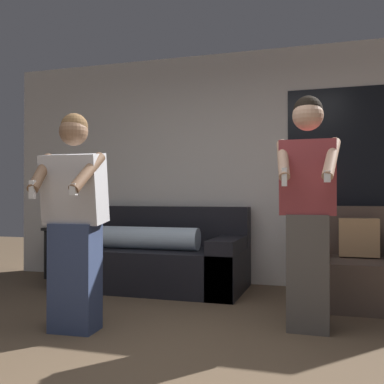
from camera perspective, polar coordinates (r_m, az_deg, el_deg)
name	(u,v)px	position (r m, az deg, el deg)	size (l,w,h in m)	color
ground_plane	(143,377)	(2.73, -6.28, -22.33)	(14.00, 14.00, 0.00)	brown
wall_back	(241,167)	(5.28, 6.27, 3.16)	(5.92, 0.07, 2.70)	silver
couch	(155,259)	(5.06, -4.74, -8.49)	(2.00, 0.98, 0.89)	black
armchair	(359,271)	(4.58, 20.44, -9.42)	(0.99, 0.91, 0.91)	brown
side_table	(67,235)	(5.84, -15.62, -5.28)	(0.45, 0.43, 0.78)	black
person_left	(74,222)	(3.49, -14.72, -3.70)	(0.51, 0.50, 1.64)	#384770
person_right	(308,209)	(3.50, 14.53, -2.13)	(0.48, 0.47, 1.78)	#56514C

